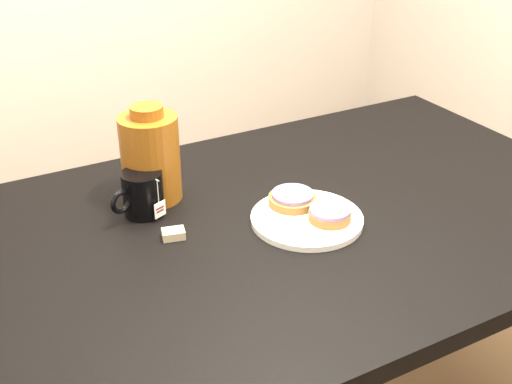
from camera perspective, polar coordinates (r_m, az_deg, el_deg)
table at (r=1.43m, az=4.22°, el=-4.64°), size 1.40×0.90×0.75m
plate at (r=1.35m, az=4.54°, el=-2.32°), size 0.24×0.24×0.02m
bagel_back at (r=1.38m, az=3.28°, el=-0.59°), size 0.13×0.13×0.03m
bagel_front at (r=1.33m, az=6.57°, el=-1.96°), size 0.12×0.12×0.03m
mug at (r=1.37m, az=-10.08°, el=-0.11°), size 0.14×0.11×0.10m
teabag_pouch at (r=1.30m, az=-7.35°, el=-3.71°), size 0.05×0.04×0.02m
bagel_package at (r=1.41m, az=-9.36°, el=3.12°), size 0.14×0.14×0.22m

